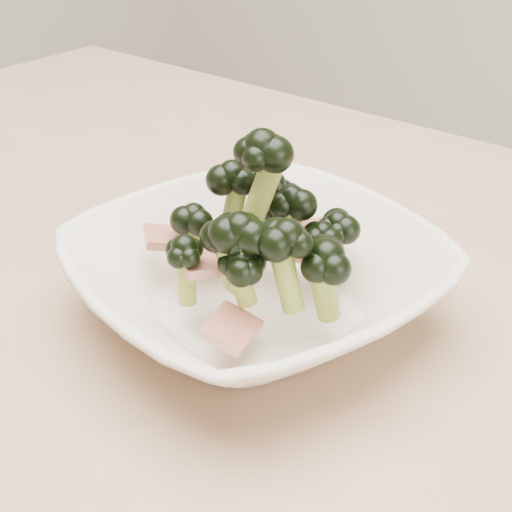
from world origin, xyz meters
TOP-DOWN VIEW (x-y plane):
  - dining_table at (0.00, 0.00)m, footprint 1.20×0.80m
  - broccoli_dish at (0.10, -0.03)m, footprint 0.31×0.31m

SIDE VIEW (x-z plane):
  - dining_table at x=0.00m, z-range 0.28..1.03m
  - broccoli_dish at x=0.10m, z-range 0.72..0.86m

